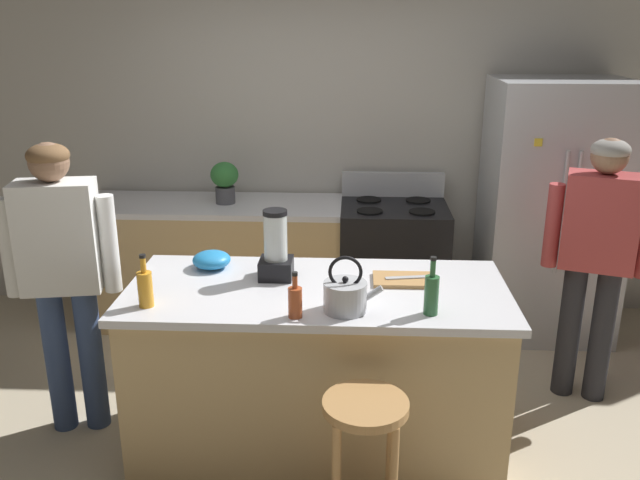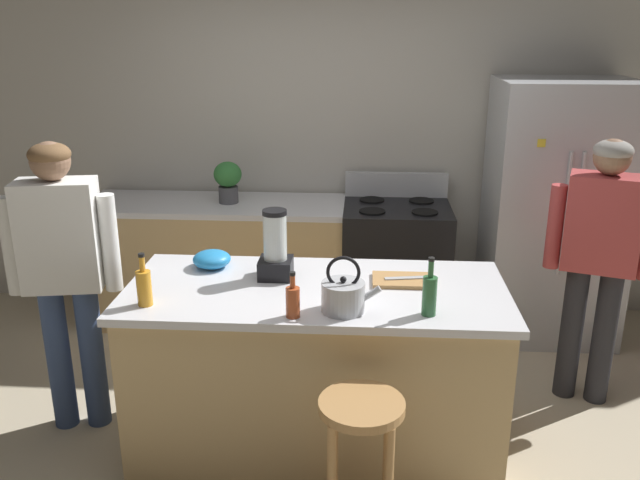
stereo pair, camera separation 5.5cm
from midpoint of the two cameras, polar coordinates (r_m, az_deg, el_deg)
The scene contains 18 objects.
ground_plane at distance 3.79m, azimuth 0.12°, elevation -17.06°, with size 14.00×14.00×0.00m, color beige.
back_wall at distance 5.10m, azimuth 1.57°, elevation 8.91°, with size 8.00×0.10×2.70m, color #BCB7AD.
kitchen_island at distance 3.54m, azimuth 0.13°, elevation -10.96°, with size 1.91×0.86×0.92m.
back_counter_run at distance 5.04m, azimuth -7.84°, elevation -1.86°, with size 2.00×0.64×0.92m.
refrigerator at distance 4.94m, azimuth 19.67°, elevation 2.25°, with size 0.90×0.73×1.81m.
stove_range at distance 4.92m, azimuth 6.76°, elevation -2.19°, with size 0.76×0.65×1.10m.
person_by_island_left at distance 3.75m, azimuth -20.69°, elevation -1.79°, with size 0.60×0.29×1.62m.
person_by_sink_right at distance 4.11m, azimuth 23.12°, elevation -0.67°, with size 0.59×0.34×1.58m.
bar_stool at distance 2.91m, azimuth 4.09°, elevation -16.31°, with size 0.36×0.36×0.71m.
potted_plant at distance 4.85m, azimuth -7.55°, elevation 5.16°, with size 0.20×0.20×0.30m.
blender_appliance at distance 3.42m, azimuth -3.38°, elevation -0.80°, with size 0.17×0.17×0.36m.
bottle_soda at distance 3.21m, azimuth -14.32°, elevation -3.86°, with size 0.07×0.07×0.26m.
bottle_olive_oil at distance 3.05m, azimuth 9.85°, elevation -4.58°, with size 0.07×0.07×0.28m.
bottle_cooking_sauce at distance 2.99m, azimuth -1.81°, elevation -5.21°, with size 0.06×0.06×0.22m.
mixing_bowl at distance 3.63m, azimuth -8.80°, elevation -1.63°, with size 0.20×0.20×0.09m, color #268CD8.
tea_kettle at distance 3.05m, azimuth 2.54°, elevation -4.73°, with size 0.28×0.20×0.27m.
cutting_board at distance 3.43m, azimuth 7.48°, elevation -3.43°, with size 0.30×0.20×0.02m, color #B7844C.
chef_knife at distance 3.42m, azimuth 7.83°, elevation -3.23°, with size 0.22×0.03×0.01m, color #B7BABF.
Camera 2 is at (0.22, -3.07, 2.21)m, focal length 37.47 mm.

